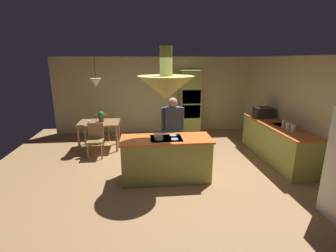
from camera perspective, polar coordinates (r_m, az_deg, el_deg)
ground at (r=5.57m, az=-0.62°, el=-11.11°), size 8.16×8.16×0.00m
wall_back at (r=8.51m, az=-2.79°, el=7.15°), size 6.80×0.10×2.55m
wall_right at (r=6.63m, az=28.26°, el=3.03°), size 0.10×7.20×2.55m
kitchen_island at (r=5.19m, az=-0.43°, el=-7.54°), size 1.86×0.76×0.93m
counter_run_right at (r=6.77m, az=23.61°, el=-3.32°), size 0.73×2.63×0.91m
oven_tower at (r=8.28m, az=5.05°, el=5.39°), size 0.66×0.62×2.12m
dining_table at (r=7.21m, az=-15.64°, el=0.10°), size 1.12×0.82×0.76m
person_at_island at (r=5.67m, az=1.05°, el=-0.44°), size 0.53×0.22×1.64m
range_hood at (r=4.82m, az=-0.46°, el=9.18°), size 1.10×1.10×1.00m
pendant_light_over_table at (r=7.01m, az=-16.34°, el=9.66°), size 0.32×0.32×0.82m
chair_facing_island at (r=6.65m, az=-16.42°, el=-2.59°), size 0.40×0.40×0.87m
chair_by_back_wall at (r=7.85m, az=-14.81°, el=0.22°), size 0.40×0.40×0.87m
potted_plant_on_table at (r=7.17m, az=-15.23°, el=2.28°), size 0.20×0.20×0.30m
cup_on_table at (r=7.02m, az=-17.86°, el=0.78°), size 0.07×0.07×0.09m
canister_flour at (r=6.10m, az=27.02°, el=-0.45°), size 0.10×0.10×0.17m
canister_sugar at (r=6.25m, az=26.14°, el=-0.08°), size 0.13×0.13×0.16m
canister_tea at (r=6.39m, az=25.32°, el=0.45°), size 0.11×0.11×0.18m
microwave_on_counter at (r=7.29m, az=21.16°, el=2.96°), size 0.46×0.36×0.28m
cooking_pot_on_cooktop at (r=4.88m, az=-2.17°, el=-2.45°), size 0.18×0.18×0.12m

